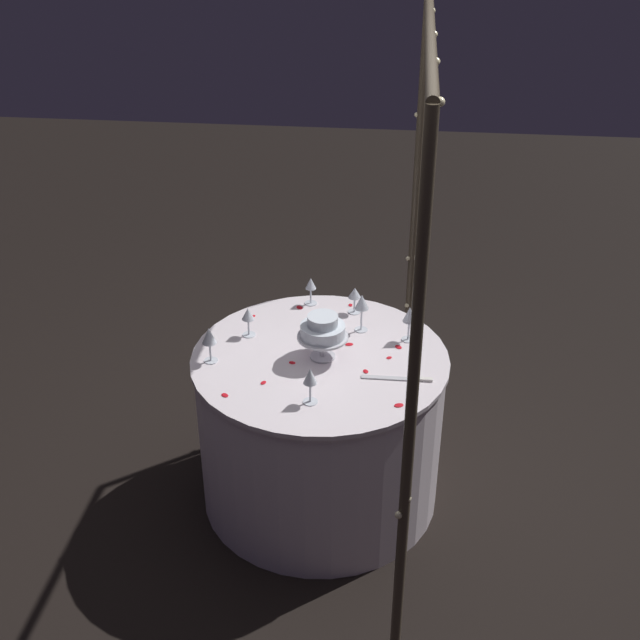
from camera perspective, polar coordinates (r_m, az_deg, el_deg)
ground_plane at (r=3.95m, az=0.00°, el=-12.02°), size 12.00×12.00×0.00m
decorative_arch at (r=3.16m, az=6.93°, el=6.94°), size 2.09×0.06×2.16m
main_table at (r=3.70m, az=0.00°, el=-7.60°), size 1.12×1.12×0.77m
tiered_cake at (r=3.41m, az=0.19°, el=-0.72°), size 0.22×0.22×0.21m
wine_glass_0 at (r=3.60m, az=-5.13°, el=0.31°), size 0.06×0.06×0.14m
wine_glass_1 at (r=3.56m, az=6.38°, el=0.28°), size 0.06×0.06×0.17m
wine_glass_2 at (r=3.42m, az=-7.88°, el=-1.22°), size 0.06×0.06×0.16m
wine_glass_3 at (r=3.77m, az=2.48°, el=1.84°), size 0.06×0.06×0.13m
wine_glass_4 at (r=3.61m, az=2.99°, el=1.17°), size 0.06×0.06×0.18m
wine_glass_5 at (r=3.14m, az=-0.73°, el=-4.13°), size 0.06×0.06×0.16m
wine_glass_6 at (r=3.85m, az=-0.66°, el=2.48°), size 0.06×0.06×0.14m
cake_knife at (r=3.35m, az=5.81°, el=-4.16°), size 0.03×0.30×0.01m
rose_petal_0 at (r=3.67m, az=0.44°, el=-0.73°), size 0.04×0.04×0.00m
rose_petal_1 at (r=3.20m, az=5.62°, el=-6.05°), size 0.04×0.05×0.00m
rose_petal_2 at (r=3.35m, az=3.42°, el=-4.05°), size 0.03×0.04×0.00m
rose_petal_3 at (r=3.44m, az=-1.99°, el=-3.05°), size 0.03×0.03×0.00m
rose_petal_4 at (r=3.88m, az=2.18°, el=1.07°), size 0.03×0.02×0.00m
rose_petal_5 at (r=3.26m, az=-6.78°, el=-5.32°), size 0.04×0.04×0.00m
rose_petal_6 at (r=3.56m, az=5.60°, el=-1.92°), size 0.04×0.04×0.00m
rose_petal_7 at (r=3.32m, az=-4.05°, el=-4.46°), size 0.03×0.03×0.00m
rose_petal_8 at (r=3.60m, az=-1.40°, el=-1.33°), size 0.03×0.04×0.00m
rose_petal_9 at (r=3.48m, az=4.93°, el=-2.68°), size 0.03×0.03×0.00m
rose_petal_10 at (r=3.86m, az=-1.46°, el=0.90°), size 0.05×0.05×0.00m
rose_petal_11 at (r=3.79m, az=-4.82°, el=0.27°), size 0.04×0.04×0.00m
rose_petal_12 at (r=3.39m, az=3.27°, el=-3.66°), size 0.04×0.03×0.00m
rose_petal_13 at (r=3.56m, az=2.08°, el=-1.73°), size 0.03×0.04×0.00m
rose_petal_14 at (r=3.74m, az=1.18°, el=-0.10°), size 0.02×0.03×0.00m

